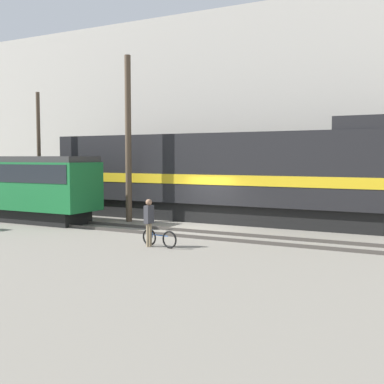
{
  "coord_description": "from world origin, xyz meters",
  "views": [
    {
      "loc": [
        10.24,
        -20.25,
        3.4
      ],
      "look_at": [
        0.16,
        -0.89,
        1.8
      ],
      "focal_mm": 45.0,
      "sensor_mm": 36.0,
      "label": 1
    }
  ],
  "objects": [
    {
      "name": "ground_plane",
      "position": [
        0.0,
        0.0,
        0.0
      ],
      "size": [
        120.0,
        120.0,
        0.0
      ],
      "primitive_type": "plane",
      "color": "slate"
    },
    {
      "name": "track_near",
      "position": [
        0.0,
        -1.89,
        0.07
      ],
      "size": [
        60.0,
        1.51,
        0.14
      ],
      "color": "#47423D",
      "rests_on": "ground"
    },
    {
      "name": "track_far",
      "position": [
        0.0,
        2.93,
        0.07
      ],
      "size": [
        60.0,
        1.51,
        0.14
      ],
      "color": "#47423D",
      "rests_on": "ground"
    },
    {
      "name": "building_backdrop",
      "position": [
        0.0,
        9.52,
        6.13
      ],
      "size": [
        47.63,
        6.0,
        12.27
      ],
      "color": "#B7B2A8",
      "rests_on": "ground"
    },
    {
      "name": "freight_locomotive",
      "position": [
        -0.36,
        2.93,
        2.42
      ],
      "size": [
        18.72,
        3.04,
        5.19
      ],
      "color": "black",
      "rests_on": "ground"
    },
    {
      "name": "streetcar",
      "position": [
        -9.67,
        -1.89,
        1.96
      ],
      "size": [
        9.21,
        2.54,
        3.43
      ],
      "color": "black",
      "rests_on": "ground"
    },
    {
      "name": "bicycle",
      "position": [
        0.86,
        -4.91,
        0.33
      ],
      "size": [
        1.63,
        0.44,
        0.72
      ],
      "color": "black",
      "rests_on": "ground"
    },
    {
      "name": "person",
      "position": [
        0.46,
        -5.0,
        1.11
      ],
      "size": [
        0.27,
        0.39,
        1.81
      ],
      "color": "#8C7A5B",
      "rests_on": "ground"
    },
    {
      "name": "utility_pole_left",
      "position": [
        -10.63,
        0.52,
        3.56
      ],
      "size": [
        0.22,
        0.22,
        7.13
      ],
      "color": "#4C3D2D",
      "rests_on": "ground"
    },
    {
      "name": "utility_pole_center",
      "position": [
        -4.32,
        0.52,
        4.31
      ],
      "size": [
        0.32,
        0.32,
        8.62
      ],
      "color": "#4C3D2D",
      "rests_on": "ground"
    }
  ]
}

